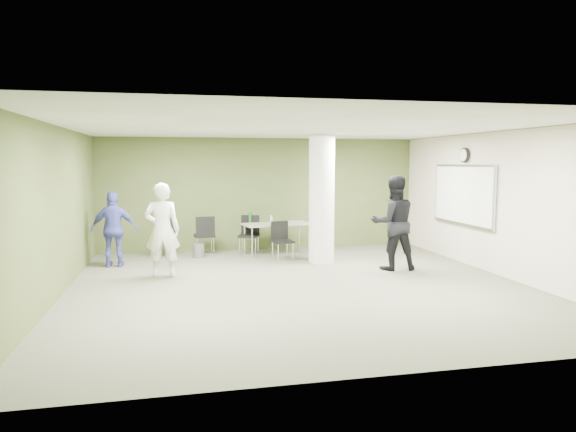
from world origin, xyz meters
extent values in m
plane|color=#4E503F|center=(0.00, 0.00, 0.00)|extent=(8.00, 8.00, 0.00)
plane|color=white|center=(0.00, 0.00, 2.80)|extent=(8.00, 8.00, 0.00)
cube|color=#485528|center=(0.00, 4.00, 1.40)|extent=(8.00, 2.80, 0.02)
cube|color=#485528|center=(-4.00, 0.00, 1.40)|extent=(0.02, 8.00, 2.80)
cube|color=beige|center=(4.00, 0.00, 1.40)|extent=(0.02, 8.00, 2.80)
cylinder|color=silver|center=(1.00, 2.00, 1.40)|extent=(0.56, 0.56, 2.80)
cube|color=silver|center=(3.93, 1.20, 1.50)|extent=(0.04, 2.30, 1.30)
cube|color=white|center=(3.91, 1.20, 1.50)|extent=(0.02, 2.20, 1.20)
cylinder|color=black|center=(3.93, 1.20, 2.35)|extent=(0.05, 0.32, 0.32)
cylinder|color=white|center=(3.90, 1.20, 2.35)|extent=(0.02, 0.26, 0.26)
cube|color=gray|center=(0.22, 3.16, 0.73)|extent=(1.69, 0.98, 0.04)
cylinder|color=silver|center=(-0.43, 2.76, 0.36)|extent=(0.04, 0.04, 0.71)
cylinder|color=silver|center=(0.97, 3.02, 0.36)|extent=(0.04, 0.04, 0.71)
cylinder|color=silver|center=(-0.54, 3.30, 0.36)|extent=(0.04, 0.04, 0.71)
cylinder|color=silver|center=(0.87, 3.57, 0.36)|extent=(0.04, 0.04, 0.71)
cylinder|color=#194C1B|center=(-0.38, 3.41, 0.88)|extent=(0.07, 0.07, 0.25)
cylinder|color=#B2B2B7|center=(0.11, 3.25, 0.84)|extent=(0.06, 0.06, 0.18)
cylinder|color=#4C4C4C|center=(-1.63, 3.14, 0.16)|extent=(0.27, 0.27, 0.31)
cube|color=black|center=(-2.42, 3.37, 0.45)|extent=(0.57, 0.57, 0.05)
cube|color=black|center=(-2.36, 3.17, 0.70)|extent=(0.43, 0.16, 0.45)
cylinder|color=silver|center=(-2.29, 3.60, 0.21)|extent=(0.02, 0.02, 0.43)
cylinder|color=silver|center=(-2.66, 3.50, 0.21)|extent=(0.02, 0.02, 0.43)
cylinder|color=silver|center=(-2.19, 3.24, 0.21)|extent=(0.02, 0.02, 0.43)
cylinder|color=silver|center=(-2.55, 3.13, 0.21)|extent=(0.02, 0.02, 0.43)
cube|color=black|center=(-1.47, 3.50, 0.45)|extent=(0.50, 0.50, 0.05)
cube|color=black|center=(-1.46, 3.29, 0.71)|extent=(0.45, 0.08, 0.45)
cylinder|color=silver|center=(-1.30, 3.71, 0.22)|extent=(0.02, 0.02, 0.43)
cylinder|color=silver|center=(-1.68, 3.68, 0.22)|extent=(0.02, 0.02, 0.43)
cylinder|color=silver|center=(-1.27, 3.33, 0.22)|extent=(0.02, 0.02, 0.43)
cylinder|color=silver|center=(-1.65, 3.30, 0.22)|extent=(0.02, 0.02, 0.43)
cube|color=black|center=(-0.44, 3.26, 0.45)|extent=(0.58, 0.58, 0.05)
cube|color=black|center=(-0.37, 3.46, 0.70)|extent=(0.43, 0.17, 0.45)
cylinder|color=silver|center=(-0.68, 3.14, 0.22)|extent=(0.02, 0.02, 0.43)
cylinder|color=silver|center=(-0.31, 3.02, 0.22)|extent=(0.02, 0.02, 0.43)
cylinder|color=silver|center=(-0.56, 3.50, 0.22)|extent=(0.02, 0.02, 0.43)
cylinder|color=silver|center=(-0.20, 3.38, 0.22)|extent=(0.02, 0.02, 0.43)
cube|color=black|center=(0.21, 2.42, 0.42)|extent=(0.50, 0.50, 0.05)
cube|color=black|center=(0.18, 2.61, 0.66)|extent=(0.41, 0.11, 0.42)
cylinder|color=silver|center=(0.07, 2.21, 0.20)|extent=(0.02, 0.02, 0.40)
cylinder|color=silver|center=(0.42, 2.28, 0.20)|extent=(0.02, 0.02, 0.40)
cylinder|color=silver|center=(0.01, 2.56, 0.20)|extent=(0.02, 0.02, 0.40)
cylinder|color=silver|center=(0.36, 2.63, 0.20)|extent=(0.02, 0.02, 0.40)
imported|color=white|center=(-2.38, 1.25, 0.91)|extent=(0.69, 0.47, 1.81)
imported|color=black|center=(2.23, 0.94, 0.97)|extent=(1.00, 0.81, 1.93)
imported|color=#4146A1|center=(-3.40, 2.43, 0.80)|extent=(0.95, 0.42, 1.59)
camera|label=1|loc=(-2.08, -8.77, 2.20)|focal=32.00mm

